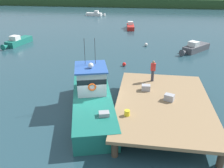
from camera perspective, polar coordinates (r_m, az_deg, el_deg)
ground_plane at (r=16.34m, az=-5.07°, el=-6.68°), size 200.00×200.00×0.00m
dock at (r=15.49m, az=12.40°, el=-4.54°), size 6.00×9.00×1.20m
main_fishing_boat at (r=16.03m, az=-4.85°, el=-3.19°), size 4.61×9.93×4.80m
crate_single_far at (r=15.51m, az=13.81°, el=-3.20°), size 0.72×0.63×0.43m
crate_stack_near_edge at (r=16.55m, az=8.28°, el=-0.88°), size 0.62×0.46×0.41m
bait_bucket at (r=13.56m, az=3.70°, el=-7.05°), size 0.32×0.32×0.34m
deckhand_by_the_boat at (r=17.86m, az=9.96°, el=3.27°), size 0.36×0.22×1.63m
moored_boat_near_channel at (r=57.04m, az=-4.11°, el=16.67°), size 4.56×1.46×1.14m
moored_boat_far_right at (r=34.49m, az=-22.12°, el=9.57°), size 2.05×5.29×1.32m
moored_boat_far_left at (r=30.81m, az=19.51°, el=8.30°), size 4.18×4.59×1.32m
moored_boat_mid_harbor at (r=42.59m, az=4.52°, el=13.86°), size 1.60×4.71×1.18m
mooring_buoy_spare_mooring at (r=24.31m, az=2.98°, el=4.84°), size 0.40×0.40×0.40m
mooring_buoy_inshore at (r=35.22m, az=-20.70°, el=9.60°), size 0.34×0.34×0.34m
mooring_buoy_channel_marker at (r=31.76m, az=8.30°, el=9.50°), size 0.45×0.45×0.45m
far_shoreline at (r=75.93m, az=6.11°, el=19.27°), size 120.00×8.00×2.40m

